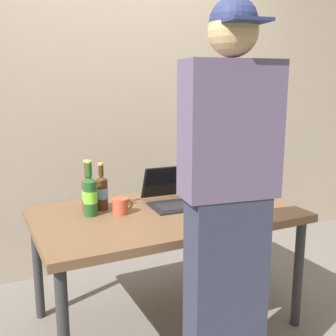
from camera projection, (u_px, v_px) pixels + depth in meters
ground_plane at (166, 320)px, 2.49m from camera, size 8.00×8.00×0.00m
desk at (166, 221)px, 2.36m from camera, size 1.48×0.87×0.70m
laptop at (176, 196)px, 2.48m from camera, size 0.37×0.37×0.22m
beer_bottle_green at (102, 192)px, 2.35m from camera, size 0.07×0.07×0.28m
beer_bottle_amber at (90, 195)px, 2.24m from camera, size 0.08×0.08×0.31m
beer_bottle_dark at (87, 192)px, 2.32m from camera, size 0.07×0.07×0.30m
person_figure at (228, 208)px, 1.71m from camera, size 0.42×0.30×1.75m
coffee_mug at (121, 206)px, 2.28m from camera, size 0.12×0.09×0.09m
back_wall at (111, 100)px, 3.07m from camera, size 6.00×0.10×2.60m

